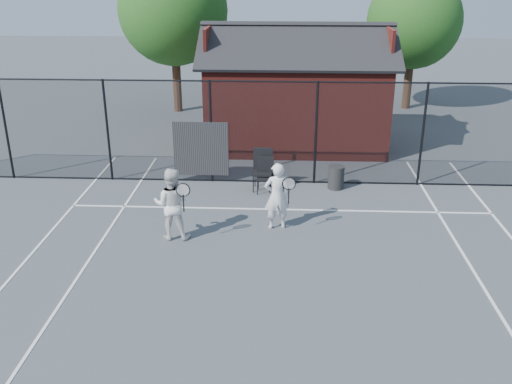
{
  "coord_description": "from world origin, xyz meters",
  "views": [
    {
      "loc": [
        0.04,
        -10.69,
        6.02
      ],
      "look_at": [
        -0.54,
        1.48,
        1.1
      ],
      "focal_mm": 40.0,
      "sensor_mm": 36.0,
      "label": 1
    }
  ],
  "objects_px": {
    "clubhouse": "(296,98)",
    "chair_left": "(265,176)",
    "chair_right": "(262,171)",
    "waste_bin": "(336,177)",
    "player_back": "(172,204)",
    "player_front": "(277,196)"
  },
  "relations": [
    {
      "from": "chair_right",
      "to": "player_back",
      "type": "bearing_deg",
      "value": -118.96
    },
    {
      "from": "player_back",
      "to": "chair_left",
      "type": "height_order",
      "value": "player_back"
    },
    {
      "from": "player_back",
      "to": "chair_right",
      "type": "bearing_deg",
      "value": 57.71
    },
    {
      "from": "chair_right",
      "to": "waste_bin",
      "type": "height_order",
      "value": "chair_right"
    },
    {
      "from": "player_front",
      "to": "chair_right",
      "type": "xyz_separation_m",
      "value": [
        -0.44,
        2.48,
        -0.26
      ]
    },
    {
      "from": "player_back",
      "to": "waste_bin",
      "type": "distance_m",
      "value": 5.3
    },
    {
      "from": "chair_left",
      "to": "waste_bin",
      "type": "bearing_deg",
      "value": 13.29
    },
    {
      "from": "chair_right",
      "to": "waste_bin",
      "type": "bearing_deg",
      "value": 9.33
    },
    {
      "from": "clubhouse",
      "to": "player_back",
      "type": "height_order",
      "value": "clubhouse"
    },
    {
      "from": "player_front",
      "to": "chair_left",
      "type": "bearing_deg",
      "value": 98.93
    },
    {
      "from": "player_front",
      "to": "player_back",
      "type": "xyz_separation_m",
      "value": [
        -2.42,
        -0.64,
        0.02
      ]
    },
    {
      "from": "clubhouse",
      "to": "player_back",
      "type": "relative_size",
      "value": 3.79
    },
    {
      "from": "chair_left",
      "to": "chair_right",
      "type": "height_order",
      "value": "chair_right"
    },
    {
      "from": "player_front",
      "to": "player_back",
      "type": "height_order",
      "value": "player_back"
    },
    {
      "from": "clubhouse",
      "to": "player_back",
      "type": "distance_m",
      "value": 8.33
    },
    {
      "from": "clubhouse",
      "to": "player_front",
      "type": "bearing_deg",
      "value": -94.48
    },
    {
      "from": "player_front",
      "to": "chair_left",
      "type": "height_order",
      "value": "player_front"
    },
    {
      "from": "chair_right",
      "to": "chair_left",
      "type": "bearing_deg",
      "value": -62.72
    },
    {
      "from": "chair_right",
      "to": "player_front",
      "type": "bearing_deg",
      "value": -76.53
    },
    {
      "from": "player_front",
      "to": "player_back",
      "type": "bearing_deg",
      "value": -165.12
    },
    {
      "from": "clubhouse",
      "to": "chair_right",
      "type": "distance_m",
      "value": 4.84
    },
    {
      "from": "clubhouse",
      "to": "chair_left",
      "type": "distance_m",
      "value": 5.02
    }
  ]
}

